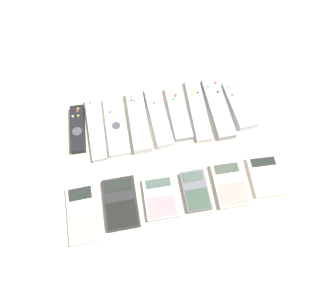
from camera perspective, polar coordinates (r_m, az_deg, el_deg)
The scene contains 16 objects.
ground_plane at distance 0.92m, azimuth 0.37°, elevation -2.18°, with size 3.00×3.00×0.00m, color #B2A88E.
remote_0 at distance 1.00m, azimuth -15.45°, elevation 3.09°, with size 0.04×0.16×0.02m.
remote_1 at distance 0.99m, azimuth -12.50°, elevation 3.19°, with size 0.05×0.21×0.02m.
remote_2 at distance 0.98m, azimuth -8.99°, elevation 3.82°, with size 0.06×0.20×0.02m.
remote_3 at distance 0.97m, azimuth -5.17°, elevation 4.61°, with size 0.05×0.21×0.03m.
remote_4 at distance 0.98m, azimuth -1.72°, elevation 5.50°, with size 0.06×0.21×0.03m.
remote_5 at distance 0.99m, azimuth 1.79°, elevation 6.05°, with size 0.05×0.19×0.02m.
remote_6 at distance 1.00m, azimuth 5.22°, elevation 6.54°, with size 0.06×0.22×0.02m.
remote_7 at distance 1.01m, azimuth 8.67°, elevation 6.88°, with size 0.06×0.22×0.02m.
remote_8 at distance 1.03m, azimuth 12.26°, elevation 7.30°, with size 0.07×0.17×0.02m.
calculator_0 at distance 0.89m, azimuth -14.67°, elevation -11.14°, with size 0.08×0.16×0.01m.
calculator_1 at distance 0.88m, azimuth -8.24°, elevation -9.64°, with size 0.09×0.14×0.01m.
calculator_2 at distance 0.88m, azimuth -1.31°, elevation -8.83°, with size 0.09×0.12×0.02m.
calculator_3 at distance 0.88m, azimuth 4.81°, elevation -7.59°, with size 0.07×0.11×0.02m.
calculator_4 at distance 0.90m, azimuth 10.72°, elevation -6.38°, with size 0.09×0.13×0.02m.
calculator_5 at distance 0.94m, azimuth 16.73°, elevation -4.86°, with size 0.09×0.12×0.02m.
Camera 1 is at (-0.08, -0.38, 0.84)m, focal length 35.00 mm.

